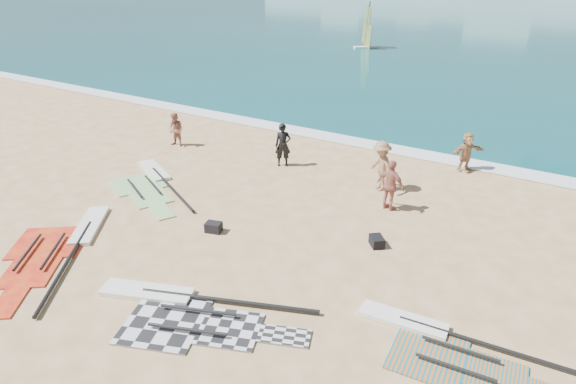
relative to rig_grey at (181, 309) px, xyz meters
The scene contains 14 objects.
ground 1.53m from the rig_grey, 63.87° to the left, with size 300.00×300.00×0.00m, color #DAB47F.
surf_line 13.69m from the rig_grey, 87.17° to the left, with size 300.00×1.20×0.04m, color white.
rig_grey is the anchor object (origin of this frame).
rig_green 8.11m from the rig_grey, 141.62° to the left, with size 5.11×3.76×0.20m.
rig_orange 6.08m from the rig_grey, 20.62° to the left, with size 4.86×1.97×0.19m.
rig_red 5.14m from the rig_grey, behind, with size 4.35×5.47×0.20m.
gear_bag_near 3.91m from the rig_grey, 118.57° to the left, with size 0.49×0.36×0.31m, color black.
gear_bag_far 6.07m from the rig_grey, 62.13° to the left, with size 0.51×0.35×0.30m, color black.
person_wetsuit 9.86m from the rig_grey, 108.06° to the left, with size 0.66×0.44×1.82m, color black.
beachgoer_left 12.30m from the rig_grey, 134.32° to the left, with size 0.76×0.59×1.57m, color #A46756.
beachgoer_mid 9.36m from the rig_grey, 81.79° to the left, with size 1.23×0.71×1.91m, color #966F50.
beachgoer_back 8.22m from the rig_grey, 74.07° to the left, with size 1.05×0.44×1.79m, color #BB7161.
beachgoer_right 13.38m from the rig_grey, 74.56° to the left, with size 1.50×0.48×1.61m, color tan.
windsurfer_left 43.92m from the rig_grey, 107.94° to the left, with size 2.39×2.36×4.65m.
Camera 1 is at (6.51, -7.94, 7.57)m, focal length 30.00 mm.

